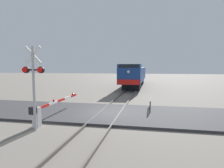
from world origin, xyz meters
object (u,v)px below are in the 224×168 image
Objects in this scene: crossing_gate at (45,110)px; guard_railing at (150,103)px; locomotive at (135,75)px; crossing_signal at (33,78)px.

crossing_gate reaches higher than guard_railing.
crossing_signal is (-3.08, -24.42, 0.81)m from locomotive.
crossing_gate is 2.48× the size of guard_railing.
locomotive is 23.22m from crossing_gate.
locomotive reaches higher than guard_railing.
crossing_signal is 0.70× the size of crossing_gate.
locomotive is 7.41× the size of guard_railing.
crossing_signal is at bearing -97.19° from locomotive.
crossing_signal reaches higher than locomotive.
guard_railing is at bearing -81.47° from locomotive.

